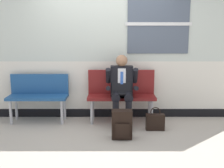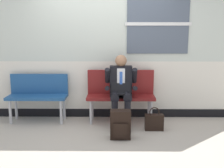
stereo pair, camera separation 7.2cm
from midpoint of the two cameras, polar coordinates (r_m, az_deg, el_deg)
name	(u,v)px [view 2 (the right image)]	position (r m, az deg, el deg)	size (l,w,h in m)	color
ground_plane	(103,129)	(4.82, -1.49, -9.22)	(18.00, 18.00, 0.00)	#B2A899
station_wall	(105,45)	(5.28, -1.12, 8.11)	(5.82, 0.17, 2.82)	beige
bench_with_person	(121,92)	(5.12, 2.21, -1.59)	(1.24, 0.42, 0.94)	maroon
bench_empty	(38,93)	(5.31, -14.61, -1.85)	(1.08, 0.42, 0.87)	navy
person_seated	(121,88)	(4.90, 2.28, -0.83)	(0.57, 0.70, 1.24)	black
backpack	(120,125)	(4.35, 2.23, -8.41)	(0.32, 0.22, 0.45)	black
handbag	(154,122)	(4.78, 9.11, -7.71)	(0.31, 0.12, 0.40)	black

